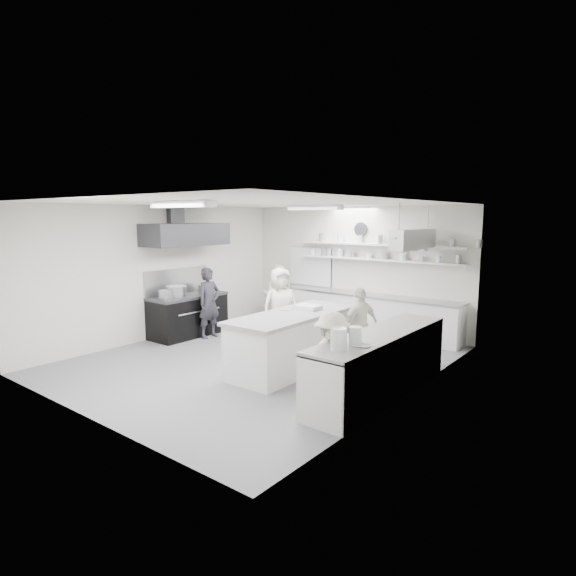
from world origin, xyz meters
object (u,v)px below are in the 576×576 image
Objects in this scene: right_counter at (379,365)px; prep_island at (293,342)px; cook_back at (277,295)px; stove at (188,316)px; cook_stove at (209,303)px; back_counter at (358,313)px.

prep_island is at bearing 174.27° from right_counter.
prep_island is at bearing 104.08° from cook_back.
cook_stove reaches higher than stove.
back_counter reaches higher than stove.
cook_back reaches higher than right_counter.
right_counter is at bearing -6.52° from stove.
back_counter is at bearing 124.65° from right_counter.
right_counter is (2.35, -3.40, 0.01)m from back_counter.
back_counter is at bearing 43.99° from stove.
cook_stove is at bearing 48.49° from cook_back.
right_counter reaches higher than stove.
right_counter is at bearing -97.49° from cook_stove.
right_counter is at bearing -6.40° from prep_island.
right_counter is 1.85m from prep_island.
prep_island is 3.58m from cook_back.
prep_island is at bearing -99.82° from cook_stove.
cook_stove is at bearing 167.54° from prep_island.
cook_stove reaches higher than right_counter.
stove is 5.28m from right_counter.
stove is 0.36× the size of back_counter.
stove is at bearing -136.01° from back_counter.
stove is 4.03m from back_counter.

